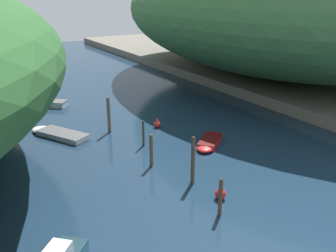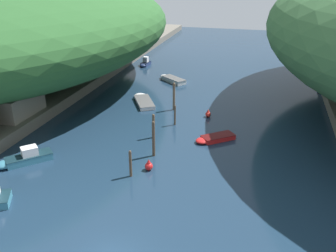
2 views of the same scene
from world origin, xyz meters
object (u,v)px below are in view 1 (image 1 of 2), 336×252
object	(u,v)px
boat_far_upstream	(57,133)
boat_open_rowboat	(209,143)
boat_near_quay	(43,103)
channel_buoy_near	(220,193)
channel_buoy_far	(157,124)

from	to	relation	value
boat_far_upstream	boat_open_rowboat	bearing A→B (deg)	-69.60
boat_near_quay	channel_buoy_near	bearing A→B (deg)	-130.44
boat_far_upstream	channel_buoy_near	distance (m)	18.41
boat_open_rowboat	channel_buoy_far	size ratio (longest dim) A/B	4.30
boat_open_rowboat	channel_buoy_near	world-z (taller)	channel_buoy_near
boat_near_quay	channel_buoy_near	world-z (taller)	channel_buoy_near
boat_far_upstream	channel_buoy_far	size ratio (longest dim) A/B	6.53
boat_open_rowboat	boat_far_upstream	distance (m)	14.67
boat_open_rowboat	boat_near_quay	size ratio (longest dim) A/B	0.83
boat_open_rowboat	boat_near_quay	bearing A→B (deg)	-12.75
boat_open_rowboat	channel_buoy_near	bearing A→B (deg)	109.20
boat_open_rowboat	boat_near_quay	world-z (taller)	boat_near_quay
boat_open_rowboat	channel_buoy_far	distance (m)	6.72
boat_open_rowboat	boat_far_upstream	bearing A→B (deg)	10.32
channel_buoy_far	boat_near_quay	bearing A→B (deg)	121.16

